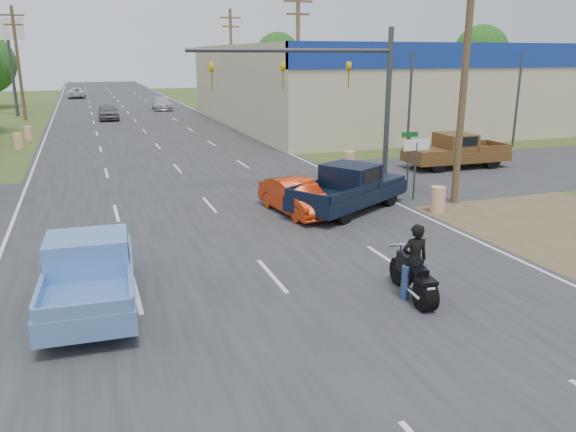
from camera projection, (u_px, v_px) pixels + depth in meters
name	position (u px, v px, depth m)	size (l,w,h in m)	color
main_road	(145.00, 131.00, 44.23)	(15.00, 180.00, 0.02)	#2D2D30
cross_road	(200.00, 194.00, 24.35)	(120.00, 10.00, 0.02)	#2D2D30
dirt_verge	(537.00, 218.00, 20.72)	(8.00, 18.00, 0.01)	brown
big_box_store	(484.00, 82.00, 53.72)	(50.00, 28.10, 6.60)	#B7A88C
utility_pole_1	(465.00, 69.00, 21.47)	(2.00, 0.28, 10.00)	#4C3823
utility_pole_2	(298.00, 63.00, 37.74)	(2.00, 0.28, 10.00)	#4C3823
utility_pole_3	(231.00, 60.00, 54.00)	(2.00, 0.28, 10.00)	#4C3823
utility_pole_6	(18.00, 61.00, 50.50)	(2.00, 0.28, 10.00)	#4C3823
tree_3	(481.00, 52.00, 87.62)	(8.40, 8.40, 10.40)	#422D19
tree_5	(278.00, 55.00, 102.12)	(7.98, 7.98, 9.88)	#422D19
barrel_0	(438.00, 200.00, 21.41)	(0.56, 0.56, 1.00)	orange
barrel_1	(349.00, 161.00, 29.22)	(0.56, 0.56, 1.00)	orange
barrel_2	(18.00, 141.00, 35.90)	(0.56, 0.56, 1.00)	orange
barrel_3	(28.00, 133.00, 39.61)	(0.56, 0.56, 1.00)	orange
pole_sign_left_far	(8.00, 40.00, 53.28)	(3.00, 0.35, 9.20)	#3F3F44
lane_sign	(416.00, 155.00, 22.89)	(1.20, 0.08, 2.52)	#3F3F44
street_name_sign	(409.00, 155.00, 24.53)	(0.80, 0.08, 2.61)	#3F3F44
signal_mast	(334.00, 80.00, 24.03)	(9.12, 0.40, 7.00)	#3F3F44
red_convertible	(296.00, 197.00, 21.18)	(1.38, 3.97, 1.31)	#B62A08
motorcycle	(415.00, 280.00, 13.71)	(0.74, 2.34, 1.18)	black
rider	(414.00, 264.00, 13.67)	(0.67, 0.44, 1.83)	black
blue_pickup	(90.00, 270.00, 13.42)	(2.31, 5.33, 1.73)	black
navy_pickup	(350.00, 187.00, 21.65)	(5.72, 4.55, 1.80)	black
brown_pickup	(454.00, 151.00, 29.78)	(5.57, 2.23, 1.83)	black
distant_car_grey	(108.00, 112.00, 51.96)	(1.79, 4.45, 1.51)	slate
distant_car_silver	(162.00, 103.00, 61.40)	(1.99, 4.91, 1.42)	#BCBDC2
distant_car_white	(77.00, 93.00, 78.41)	(2.32, 5.02, 1.40)	silver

